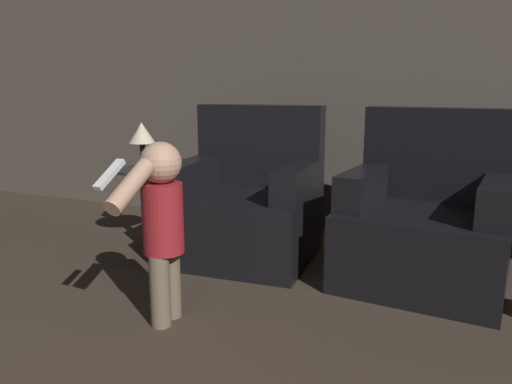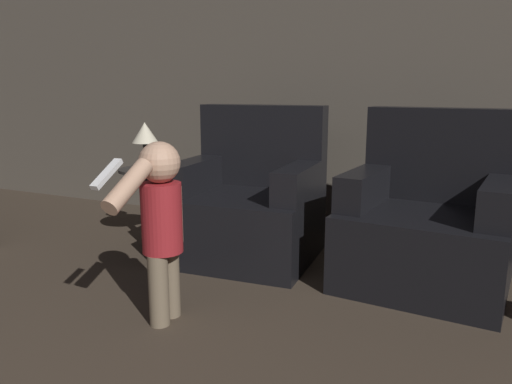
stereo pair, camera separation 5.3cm
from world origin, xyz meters
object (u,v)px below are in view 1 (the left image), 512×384
object	(u,v)px
lamp	(142,134)
person_toddler	(162,219)
armchair_right	(426,224)
armchair_left	(247,206)

from	to	relation	value
lamp	person_toddler	bearing A→B (deg)	-50.18
armchair_right	person_toddler	bearing A→B (deg)	-130.92
armchair_left	lamp	xyz separation A→B (m)	(-0.76, -0.06, 0.44)
person_toddler	lamp	bearing A→B (deg)	35.28
person_toddler	armchair_right	bearing A→B (deg)	-50.58
armchair_left	person_toddler	world-z (taller)	armchair_left
person_toddler	armchair_left	bearing A→B (deg)	-1.92
armchair_right	lamp	distance (m)	1.93
armchair_right	person_toddler	world-z (taller)	armchair_right
lamp	armchair_left	bearing A→B (deg)	4.38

